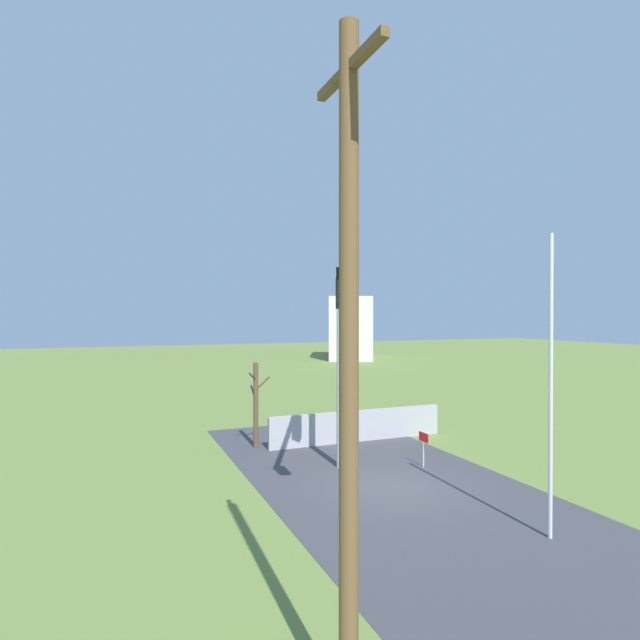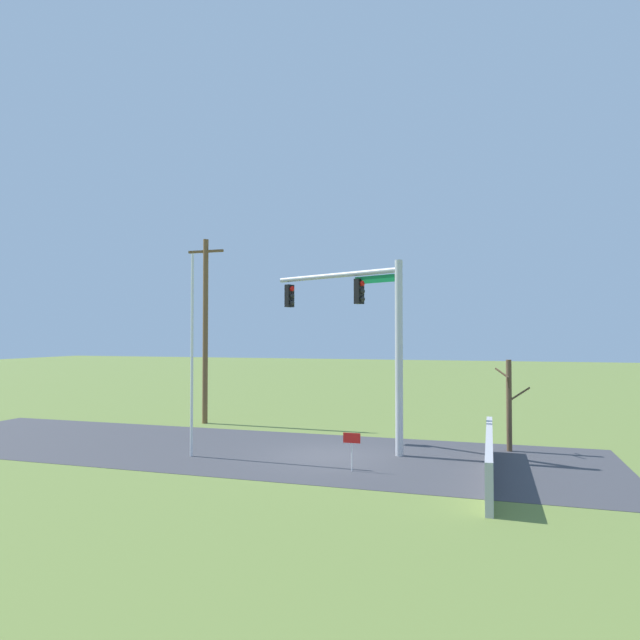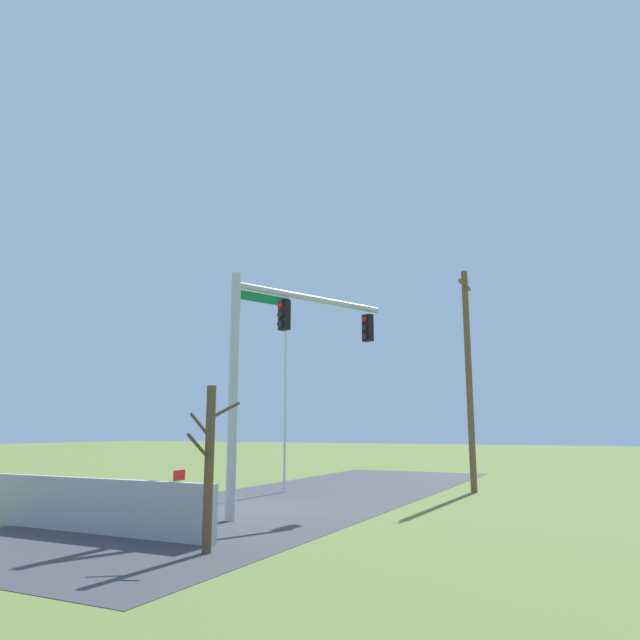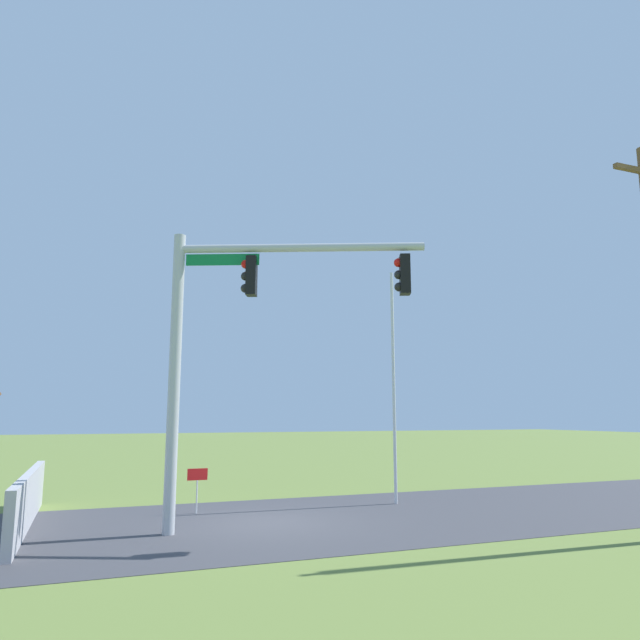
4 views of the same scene
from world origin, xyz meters
name	(u,v)px [view 1 (image 1 of 4)]	position (x,y,z in m)	size (l,w,h in m)	color
ground_plane	(394,487)	(0.00, 0.00, 0.00)	(160.00, 160.00, 0.00)	olive
road_surface	(480,539)	(-4.00, 0.00, 0.01)	(28.00, 8.00, 0.01)	#3D3D42
sidewalk_corner	(329,460)	(3.53, 0.66, 0.00)	(6.00, 6.00, 0.01)	#B7B5AD
retaining_fence	(358,426)	(5.63, -1.57, 0.65)	(0.20, 7.86, 1.31)	#A8A8AD
signal_mast	(341,330)	(1.16, 1.27, 4.86)	(5.65, 2.64, 7.07)	#B2B5BA
flagpole	(551,386)	(-4.58, -1.61, 3.65)	(0.10, 0.10, 7.29)	silver
utility_pole	(349,362)	(-7.82, 5.27, 4.73)	(1.90, 0.26, 9.12)	brown
bare_tree	(256,403)	(6.35, 2.68, 1.77)	(1.27, 1.02, 3.42)	brown
open_sign	(424,442)	(1.44, -2.04, 0.91)	(0.56, 0.04, 1.22)	silver
distant_building	(350,328)	(43.48, -19.27, 3.76)	(9.37, 5.06, 7.53)	silver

